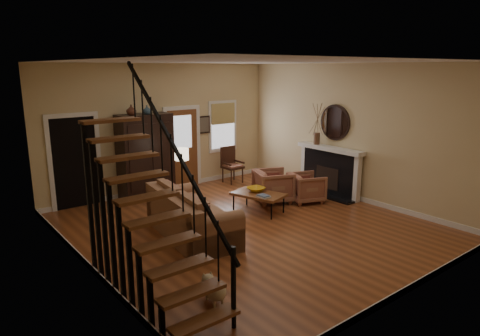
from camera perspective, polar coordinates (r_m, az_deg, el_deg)
room at (r=9.65m, az=-7.45°, el=3.08°), size 7.00×7.33×3.30m
staircase at (r=5.89m, az=-11.81°, el=-2.69°), size 0.94×2.80×3.20m
fireplace at (r=11.14m, az=11.98°, el=0.24°), size 0.33×1.95×2.30m
armoire at (r=10.80m, az=-12.48°, el=1.50°), size 1.30×0.60×2.10m
vase_a at (r=10.39m, az=-14.30°, el=7.51°), size 0.24×0.24×0.25m
vase_b at (r=10.56m, az=-12.31°, el=7.60°), size 0.20×0.20×0.21m
sofa at (r=8.31m, az=-6.47°, el=-6.20°), size 1.32×2.45×0.87m
coffee_table at (r=9.69m, az=2.48°, el=-4.62°), size 0.98×1.29×0.44m
bowl at (r=9.75m, az=2.14°, el=-2.85°), size 0.39×0.39×0.10m
books at (r=9.32m, az=3.14°, el=-3.76°), size 0.21×0.29×0.05m
armchair_left at (r=10.51m, az=8.84°, el=-2.60°), size 0.99×0.97×0.70m
armchair_right at (r=10.39m, az=4.48°, el=-2.42°), size 1.12×1.11×0.78m
floor_lamp at (r=9.94m, az=-7.69°, el=-1.38°), size 0.35×0.35×1.40m
side_chair at (r=12.05m, az=-0.99°, el=0.40°), size 0.54×0.54×1.02m
dog at (r=6.16m, az=-3.38°, el=-16.05°), size 0.37×0.53×0.36m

